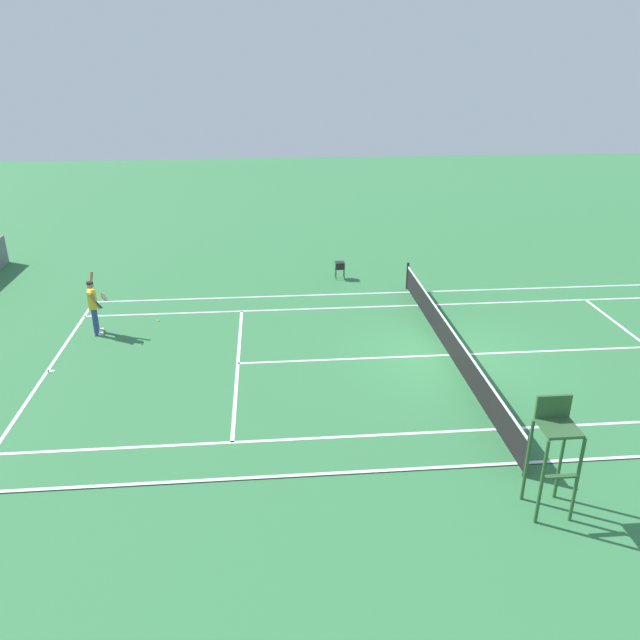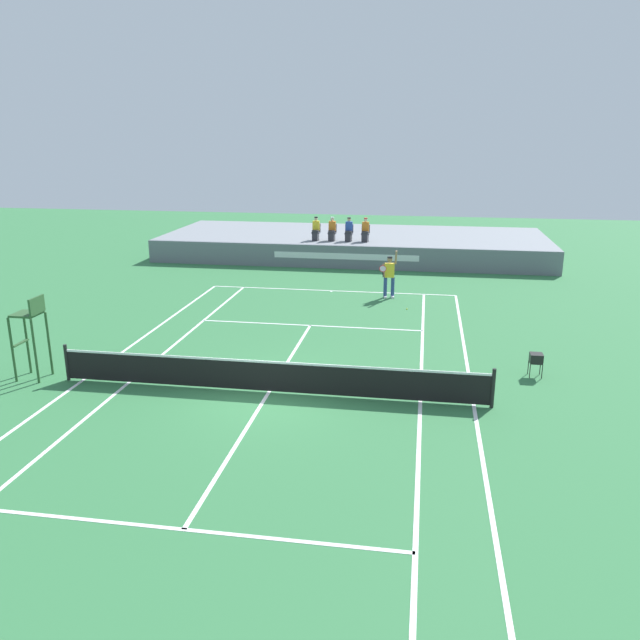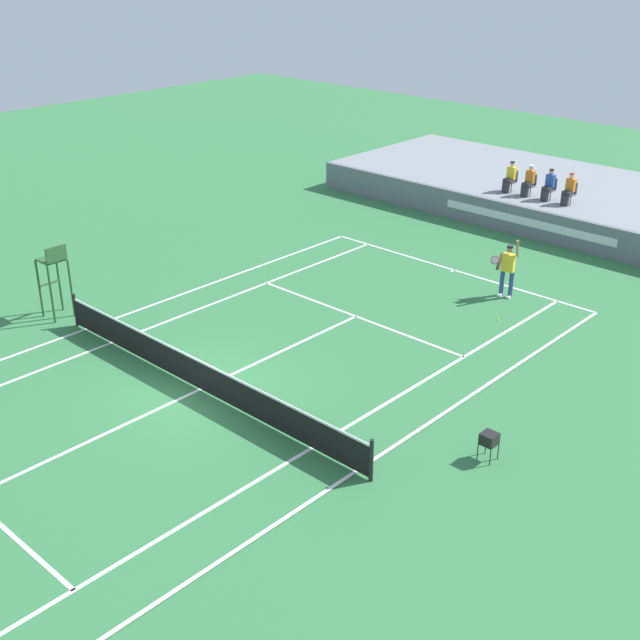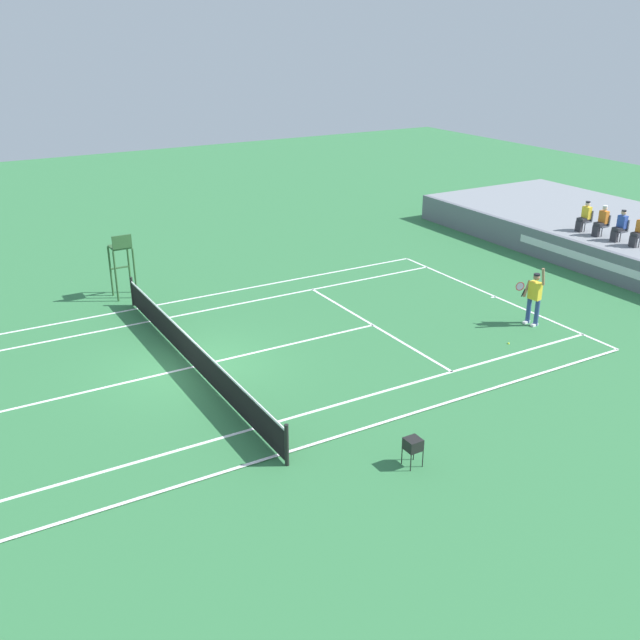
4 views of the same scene
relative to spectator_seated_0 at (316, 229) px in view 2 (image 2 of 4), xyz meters
name	(u,v)px [view 2 (image 2 of 4)]	position (x,y,z in m)	size (l,w,h in m)	color
ground_plane	(269,393)	(1.85, -18.46, -1.83)	(80.00, 80.00, 0.00)	#337542
court	(269,393)	(1.85, -18.46, -1.82)	(11.08, 23.88, 0.03)	#337542
net	(269,375)	(1.85, -18.46, -1.31)	(11.98, 0.10, 1.07)	black
barrier_wall	(346,257)	(1.85, -1.49, -1.22)	(21.75, 0.25, 1.22)	slate
bleacher_platform	(355,244)	(1.85, 2.74, -1.22)	(21.75, 8.22, 1.22)	gray
spectator_seated_0	(316,229)	(0.00, 0.00, 0.00)	(0.44, 0.60, 1.27)	#474C56
spectator_seated_1	(332,229)	(0.89, 0.00, 0.00)	(0.44, 0.60, 1.27)	#474C56
spectator_seated_2	(349,230)	(1.81, 0.00, 0.00)	(0.44, 0.60, 1.27)	#474C56
spectator_seated_3	(365,230)	(2.71, 0.00, 0.00)	(0.44, 0.60, 1.27)	#474C56
tennis_player	(389,275)	(4.45, -7.38, -0.84)	(0.75, 0.72, 2.08)	navy
tennis_ball	(407,309)	(5.30, -9.21, -1.80)	(0.07, 0.07, 0.07)	#D1E533
umpire_chair	(30,327)	(-5.09, -18.46, -0.28)	(0.77, 0.77, 2.44)	#2D562D
ball_hopper	(536,358)	(9.24, -15.97, -1.26)	(0.36, 0.36, 0.70)	black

